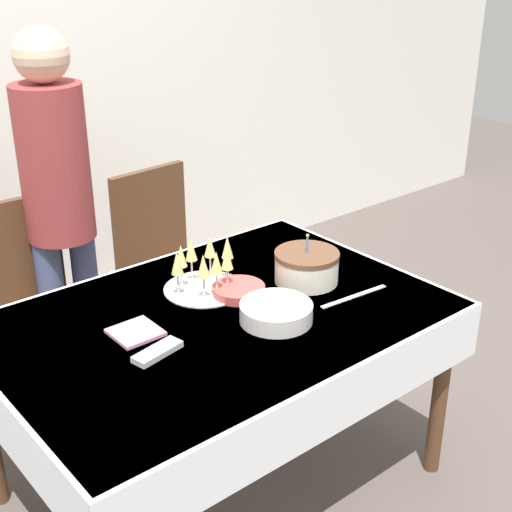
{
  "coord_description": "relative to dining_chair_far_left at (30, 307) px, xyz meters",
  "views": [
    {
      "loc": [
        -1.27,
        -1.74,
        1.94
      ],
      "look_at": [
        0.24,
        0.09,
        0.87
      ],
      "focal_mm": 50.0,
      "sensor_mm": 36.0,
      "label": 1
    }
  ],
  "objects": [
    {
      "name": "birthday_cake",
      "position": [
        0.75,
        -0.86,
        0.27
      ],
      "size": [
        0.24,
        0.24,
        0.19
      ],
      "color": "silver",
      "rests_on": "dining_table"
    },
    {
      "name": "fork_pile",
      "position": [
        0.03,
        -0.94,
        0.22
      ],
      "size": [
        0.18,
        0.09,
        0.02
      ],
      "color": "silver",
      "rests_on": "dining_table"
    },
    {
      "name": "plate_stack_main",
      "position": [
        0.46,
        -1.02,
        0.24
      ],
      "size": [
        0.25,
        0.25,
        0.06
      ],
      "color": "silver",
      "rests_on": "dining_table"
    },
    {
      "name": "person_standing",
      "position": [
        0.19,
        0.03,
        0.45
      ],
      "size": [
        0.28,
        0.28,
        1.64
      ],
      "color": "#3F4C72",
      "rests_on": "ground_plane"
    },
    {
      "name": "dining_chair_far_left",
      "position": [
        0.0,
        0.0,
        0.0
      ],
      "size": [
        0.44,
        0.44,
        0.97
      ],
      "color": "#51331E",
      "rests_on": "ground_plane"
    },
    {
      "name": "champagne_tray",
      "position": [
        0.41,
        -0.67,
        0.3
      ],
      "size": [
        0.3,
        0.3,
        0.18
      ],
      "color": "silver",
      "rests_on": "dining_table"
    },
    {
      "name": "dining_chair_far_right",
      "position": [
        0.67,
        -0.0,
        0.0
      ],
      "size": [
        0.46,
        0.46,
        0.97
      ],
      "color": "#51331E",
      "rests_on": "ground_plane"
    },
    {
      "name": "napkin_pile",
      "position": [
        0.05,
        -0.79,
        0.22
      ],
      "size": [
        0.15,
        0.15,
        0.01
      ],
      "color": "pink",
      "rests_on": "dining_table"
    },
    {
      "name": "plate_stack_dessert",
      "position": [
        0.48,
        -0.79,
        0.23
      ],
      "size": [
        0.19,
        0.19,
        0.03
      ],
      "color": "#CC4C47",
      "rests_on": "dining_table"
    },
    {
      "name": "ground_plane",
      "position": [
        0.34,
        -0.85,
        -0.54
      ],
      "size": [
        12.0,
        12.0,
        0.0
      ],
      "primitive_type": "plane",
      "color": "#564C47"
    },
    {
      "name": "cake_knife",
      "position": [
        0.79,
        -1.07,
        0.21
      ],
      "size": [
        0.3,
        0.04,
        0.0
      ],
      "color": "silver",
      "rests_on": "dining_table"
    },
    {
      "name": "dining_table",
      "position": [
        0.34,
        -0.85,
        0.11
      ],
      "size": [
        1.54,
        1.07,
        0.75
      ],
      "color": "white",
      "rests_on": "ground_plane"
    }
  ]
}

